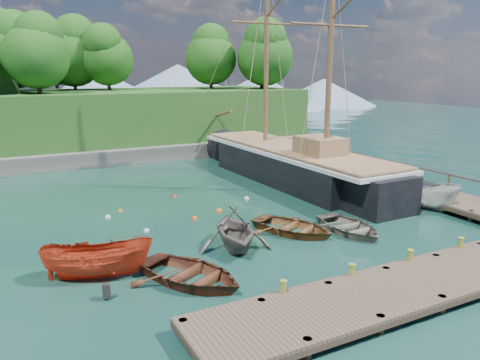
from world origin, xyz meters
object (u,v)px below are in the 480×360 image
object	(u,v)px
motorboat_orange	(99,278)
schooner	(292,167)
rowboat_0	(190,283)
rowboat_2	(293,233)
cabin_boat_white	(420,206)
rowboat_3	(349,232)
rowboat_1	(235,248)

from	to	relation	value
motorboat_orange	schooner	world-z (taller)	schooner
rowboat_0	rowboat_2	size ratio (longest dim) A/B	1.07
rowboat_2	cabin_boat_white	distance (m)	9.46
rowboat_2	motorboat_orange	distance (m)	9.74
motorboat_orange	schooner	bearing A→B (deg)	-37.81
motorboat_orange	schooner	xyz separation A→B (m)	(15.97, 10.16, 1.08)
rowboat_3	cabin_boat_white	world-z (taller)	cabin_boat_white
rowboat_3	motorboat_orange	bearing A→B (deg)	177.99
motorboat_orange	schooner	size ratio (longest dim) A/B	0.16
rowboat_2	rowboat_3	world-z (taller)	rowboat_2
rowboat_0	rowboat_3	size ratio (longest dim) A/B	1.13
rowboat_2	cabin_boat_white	bearing A→B (deg)	-23.32
motorboat_orange	cabin_boat_white	bearing A→B (deg)	-66.88
rowboat_2	cabin_boat_white	xyz separation A→B (m)	(9.45, 0.39, 0.00)
rowboat_1	motorboat_orange	world-z (taller)	rowboat_1
cabin_boat_white	schooner	world-z (taller)	schooner
rowboat_2	schooner	world-z (taller)	schooner
rowboat_1	rowboat_3	xyz separation A→B (m)	(6.09, -0.78, 0.00)
rowboat_2	motorboat_orange	size ratio (longest dim) A/B	1.00
rowboat_0	cabin_boat_white	bearing A→B (deg)	-16.43
rowboat_2	schooner	xyz separation A→B (m)	(6.26, 9.41, 1.08)
rowboat_3	motorboat_orange	world-z (taller)	motorboat_orange
rowboat_2	cabin_boat_white	size ratio (longest dim) A/B	0.87
rowboat_0	schooner	xyz separation A→B (m)	(12.91, 12.25, 1.08)
schooner	cabin_boat_white	bearing A→B (deg)	-71.52
schooner	rowboat_0	bearing A→B (deg)	-137.52
rowboat_3	motorboat_orange	size ratio (longest dim) A/B	0.95
cabin_boat_white	rowboat_2	bearing A→B (deg)	178.18
rowboat_3	cabin_boat_white	xyz separation A→B (m)	(6.86, 1.62, 0.00)
rowboat_3	schooner	size ratio (longest dim) A/B	0.15
cabin_boat_white	schooner	bearing A→B (deg)	105.33
rowboat_1	motorboat_orange	bearing A→B (deg)	-163.04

